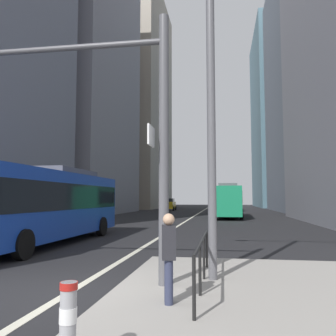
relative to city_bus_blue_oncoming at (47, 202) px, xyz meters
The scene contains 15 objects.
ground_plane 13.64m from the city_bus_blue_oncoming, 71.14° to the left, with size 160.00×160.00×0.00m, color black.
lane_centre_line 23.28m from the city_bus_blue_oncoming, 79.14° to the left, with size 0.20×80.00×0.01m, color beige.
office_tower_left_mid 35.07m from the city_bus_blue_oncoming, 111.82° to the left, with size 12.29×20.61×35.36m, color gray.
office_tower_left_far 61.30m from the city_bus_blue_oncoming, 101.63° to the left, with size 13.96×25.09×45.12m, color gray.
office_tower_right_mid 48.68m from the city_bus_blue_oncoming, 62.06° to the left, with size 11.70×23.88×37.69m, color slate.
office_tower_right_far 73.58m from the city_bus_blue_oncoming, 72.54° to the left, with size 12.54×24.28×40.63m, color slate.
city_bus_blue_oncoming is the anchor object (origin of this frame).
city_bus_red_receding 23.76m from the city_bus_blue_oncoming, 69.99° to the left, with size 2.91×11.15×3.40m.
car_oncoming_mid 41.72m from the city_bus_blue_oncoming, 91.51° to the left, with size 2.09×4.14×1.94m.
car_receding_near 39.97m from the city_bus_blue_oncoming, 79.02° to the left, with size 2.11×4.17×1.94m.
traffic_signal_gantry 8.32m from the city_bus_blue_oncoming, 58.28° to the right, with size 6.40×0.65×6.00m.
street_lamp_post 10.17m from the city_bus_blue_oncoming, 39.59° to the right, with size 5.50×0.32×8.00m.
bollard_left 12.21m from the city_bus_blue_oncoming, 60.74° to the right, with size 0.20×0.20×0.93m.
pedestrian_railing 9.92m from the city_bus_blue_oncoming, 43.39° to the right, with size 0.06×4.18×0.98m.
pedestrian_waiting 10.47m from the city_bus_blue_oncoming, 50.41° to the right, with size 0.31×0.42×1.58m.
Camera 1 is at (3.27, -7.12, 2.01)m, focal length 37.40 mm.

